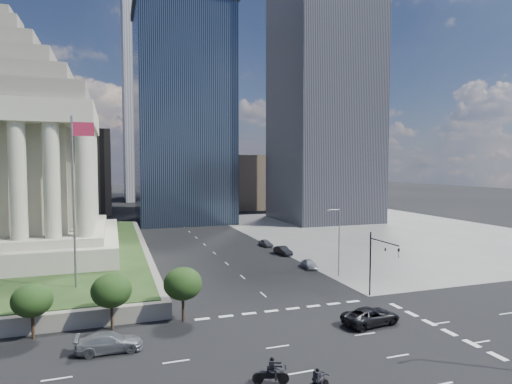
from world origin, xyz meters
name	(u,v)px	position (x,y,z in m)	size (l,w,h in m)	color
ground	(175,219)	(0.00, 100.00, 0.00)	(500.00, 500.00, 0.00)	black
sidewalk_ne	(384,231)	(46.00, 60.00, 0.01)	(68.00, 90.00, 0.03)	slate
war_memorial	(3,133)	(-34.00, 48.00, 21.40)	(34.00, 34.00, 39.00)	#A8A48D
flagpole	(75,192)	(-21.83, 24.00, 13.11)	(2.52, 0.24, 20.00)	slate
midrise_glass	(183,118)	(2.00, 95.00, 30.00)	(26.00, 26.00, 60.00)	black
skyscraper_tall	(165,2)	(8.00, 185.00, 95.00)	(40.00, 40.00, 190.00)	slate
highrise_ne	(324,50)	(42.00, 85.00, 50.00)	(26.00, 28.00, 100.00)	black
building_filler_ne	(246,182)	(32.00, 130.00, 10.00)	(20.00, 30.00, 20.00)	brown
building_filler_nw	(74,172)	(-30.00, 130.00, 14.00)	(24.00, 30.00, 28.00)	brown
traffic_signal_ne	(379,257)	(12.50, 13.70, 5.25)	(0.30, 5.74, 8.00)	black
street_lamp_north	(338,238)	(13.33, 25.00, 5.66)	(2.13, 0.22, 10.00)	slate
pickup_truck	(371,316)	(7.02, 7.04, 0.86)	(2.84, 6.17, 1.71)	black
suv_grey	(109,342)	(-18.23, 8.82, 0.82)	(5.65, 2.30, 1.64)	slate
parked_sedan_near	(309,264)	(11.50, 30.63, 0.71)	(1.68, 4.16, 1.42)	#9C9FA5
parked_sedan_mid	(283,251)	(11.50, 41.63, 0.75)	(4.55, 1.59, 1.50)	black
parked_sedan_far	(266,243)	(11.25, 50.08, 0.70)	(4.09, 1.65, 1.39)	#4C4E52
motorcycle_lead	(316,381)	(-4.24, -3.09, 0.90)	(2.40, 0.66, 1.79)	black
motorcycle_trail	(271,370)	(-6.88, -0.87, 1.03)	(2.76, 0.75, 2.06)	black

